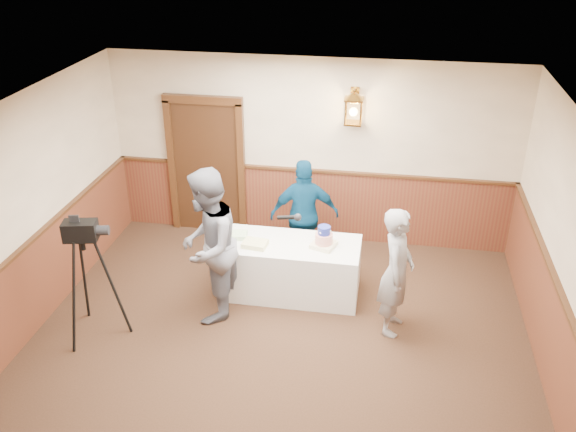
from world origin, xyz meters
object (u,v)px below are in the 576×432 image
Objects in this scene: tiered_cake at (324,239)px; assistant_p at (305,215)px; display_table at (291,268)px; sheet_cake_yellow at (255,244)px; baker at (396,272)px; interviewer at (208,246)px; tv_camera_rig at (90,285)px; sheet_cake_green at (237,235)px.

assistant_p reaches higher than tiered_cake.
sheet_cake_yellow is (-0.44, -0.14, 0.41)m from display_table.
assistant_p is (-1.28, 1.27, -0.00)m from baker.
sheet_cake_yellow is 0.16× the size of interviewer.
interviewer reaches higher than sheet_cake_yellow.
tv_camera_rig is at bearing -149.78° from display_table.
tiered_cake is at bearing 13.69° from tv_camera_rig.
tiered_cake is 0.80m from assistant_p.
display_table is 0.83m from sheet_cake_green.
interviewer is at bearing 99.30° from baker.
interviewer is at bearing -144.63° from display_table.
interviewer reaches higher than tiered_cake.
tv_camera_rig is at bearing -147.08° from sheet_cake_yellow.
tiered_cake is 1.48m from interviewer.
interviewer is at bearing 41.69° from assistant_p.
display_table is at bearing 71.56° from assistant_p.
interviewer is 1.68m from assistant_p.
tv_camera_rig is (-3.52, -0.70, -0.13)m from baker.
baker reaches higher than display_table.
interviewer is 1.29× the size of tv_camera_rig.
sheet_cake_green is 0.17× the size of tv_camera_rig.
baker is (2.26, 0.08, -0.17)m from interviewer.
baker is (1.36, -0.56, 0.44)m from display_table.
assistant_p reaches higher than display_table.
baker is (1.79, -0.42, 0.03)m from sheet_cake_yellow.
interviewer is at bearing 14.13° from tv_camera_rig.
tiered_cake is 1.15m from sheet_cake_green.
assistant_p is (0.98, 1.35, -0.17)m from interviewer.
display_table is at bearing 18.21° from tv_camera_rig.
baker is at bearing -13.21° from sheet_cake_yellow.
display_table is 1.11× the size of assistant_p.
sheet_cake_yellow reaches higher than sheet_cake_green.
sheet_cake_green is (-0.72, 0.04, 0.41)m from display_table.
interviewer reaches higher than baker.
sheet_cake_yellow is 1.84m from baker.
display_table is 1.53m from baker.
tv_camera_rig is at bearing 29.02° from assistant_p.
sheet_cake_green is 1.04m from assistant_p.
assistant_p reaches higher than sheet_cake_yellow.
interviewer reaches higher than assistant_p.
baker is 1.01× the size of assistant_p.
assistant_p is 2.99m from tv_camera_rig.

